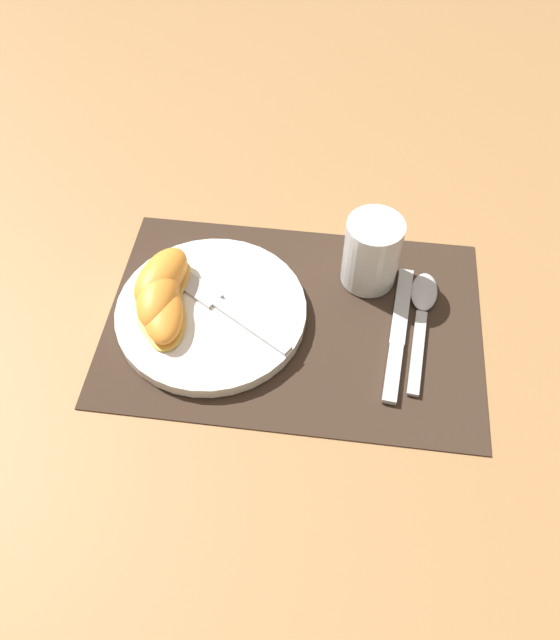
% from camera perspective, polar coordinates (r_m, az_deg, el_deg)
% --- Properties ---
extents(ground_plane, '(3.00, 3.00, 0.00)m').
position_cam_1_polar(ground_plane, '(0.79, 1.25, -0.10)').
color(ground_plane, '#A37547').
extents(placemat, '(0.47, 0.31, 0.00)m').
position_cam_1_polar(placemat, '(0.79, 1.25, -0.01)').
color(placemat, '#38281E').
rests_on(placemat, ground_plane).
extents(plate, '(0.24, 0.24, 0.02)m').
position_cam_1_polar(plate, '(0.79, -6.29, 0.74)').
color(plate, white).
rests_on(plate, placemat).
extents(juice_glass, '(0.07, 0.07, 0.10)m').
position_cam_1_polar(juice_glass, '(0.80, 8.33, 5.87)').
color(juice_glass, silver).
rests_on(juice_glass, placemat).
extents(knife, '(0.04, 0.21, 0.01)m').
position_cam_1_polar(knife, '(0.78, 10.73, -1.36)').
color(knife, '#BCBCC1').
rests_on(knife, placemat).
extents(spoon, '(0.04, 0.19, 0.01)m').
position_cam_1_polar(spoon, '(0.81, 12.89, 1.16)').
color(spoon, '#BCBCC1').
rests_on(spoon, placemat).
extents(fork, '(0.17, 0.12, 0.00)m').
position_cam_1_polar(fork, '(0.78, -5.43, 1.37)').
color(fork, '#BCBCC1').
rests_on(fork, plate).
extents(citrus_wedge_0, '(0.08, 0.11, 0.04)m').
position_cam_1_polar(citrus_wedge_0, '(0.79, -10.77, 3.72)').
color(citrus_wedge_0, '#F7C656').
rests_on(citrus_wedge_0, plate).
extents(citrus_wedge_1, '(0.06, 0.11, 0.04)m').
position_cam_1_polar(citrus_wedge_1, '(0.78, -11.05, 2.14)').
color(citrus_wedge_1, '#F7C656').
rests_on(citrus_wedge_1, plate).
extents(citrus_wedge_2, '(0.08, 0.12, 0.03)m').
position_cam_1_polar(citrus_wedge_2, '(0.77, -10.70, 0.83)').
color(citrus_wedge_2, '#F7C656').
rests_on(citrus_wedge_2, plate).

